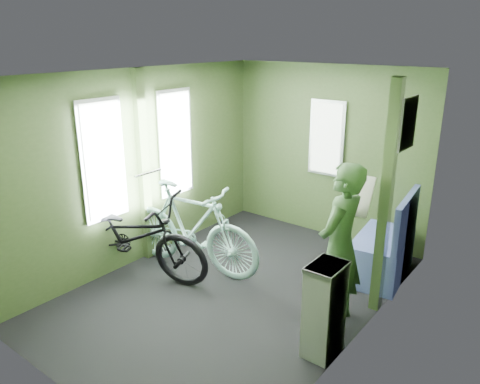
% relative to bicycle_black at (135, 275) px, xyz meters
% --- Properties ---
extents(room, '(4.00, 4.02, 2.31)m').
position_rel_bicycle_black_xyz_m(room, '(1.08, 0.49, 1.44)').
color(room, black).
rests_on(room, ground).
extents(bicycle_black, '(2.06, 1.25, 1.11)m').
position_rel_bicycle_black_xyz_m(bicycle_black, '(0.00, 0.00, 0.00)').
color(bicycle_black, black).
rests_on(bicycle_black, ground).
extents(bicycle_mint, '(1.84, 0.80, 1.10)m').
position_rel_bicycle_black_xyz_m(bicycle_mint, '(0.43, 0.52, 0.00)').
color(bicycle_mint, '#8DC7BC').
rests_on(bicycle_mint, ground).
extents(passenger, '(0.38, 0.68, 1.59)m').
position_rel_bicycle_black_xyz_m(passenger, '(2.25, 0.58, 0.80)').
color(passenger, '#385C32').
rests_on(passenger, ground).
extents(waste_box, '(0.25, 0.35, 0.85)m').
position_rel_bicycle_black_xyz_m(waste_box, '(2.38, 0.08, 0.43)').
color(waste_box, slate).
rests_on(waste_box, ground).
extents(bench_seat, '(0.65, 1.02, 1.02)m').
position_rel_bicycle_black_xyz_m(bench_seat, '(2.27, 1.73, 0.30)').
color(bench_seat, navy).
rests_on(bench_seat, ground).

